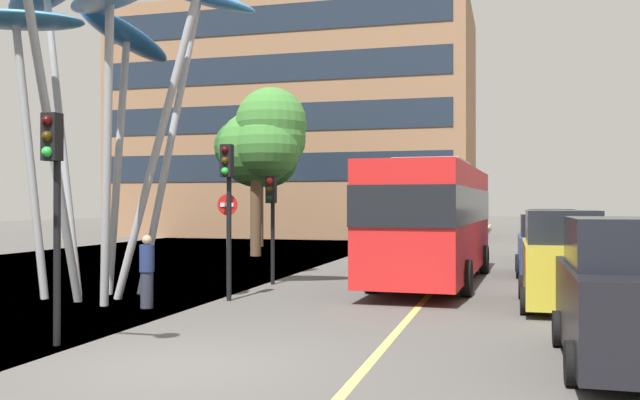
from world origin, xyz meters
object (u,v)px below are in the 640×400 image
(red_bus, at_px, (434,216))
(traffic_light_island_mid, at_px, (272,206))
(no_entry_sign, at_px, (228,226))
(car_parked_near, at_px, (631,297))
(traffic_light_kerb_far, at_px, (228,188))
(car_parked_far, at_px, (546,247))
(traffic_light_kerb_near, at_px, (54,178))
(leaf_sculpture, at_px, (113,13))
(car_parked_mid, at_px, (562,262))
(car_side_street, at_px, (551,237))
(pedestrian, at_px, (147,271))

(red_bus, relative_size, traffic_light_island_mid, 3.37)
(traffic_light_island_mid, relative_size, no_entry_sign, 1.20)
(traffic_light_island_mid, relative_size, car_parked_near, 0.75)
(traffic_light_kerb_far, bearing_deg, car_parked_far, 47.15)
(traffic_light_kerb_far, relative_size, no_entry_sign, 1.45)
(car_parked_far, bearing_deg, traffic_light_kerb_near, -120.98)
(leaf_sculpture, relative_size, car_parked_mid, 2.28)
(traffic_light_island_mid, height_order, car_parked_mid, traffic_light_island_mid)
(red_bus, distance_m, car_parked_mid, 5.57)
(car_parked_mid, relative_size, car_side_street, 0.99)
(traffic_light_kerb_near, height_order, car_parked_far, traffic_light_kerb_near)
(car_parked_far, bearing_deg, leaf_sculpture, -141.51)
(traffic_light_kerb_near, relative_size, traffic_light_kerb_far, 1.02)
(car_parked_far, relative_size, pedestrian, 2.41)
(car_parked_near, distance_m, pedestrian, 10.34)
(car_parked_near, bearing_deg, pedestrian, 160.90)
(traffic_light_island_mid, height_order, no_entry_sign, traffic_light_island_mid)
(traffic_light_kerb_far, distance_m, traffic_light_island_mid, 3.58)
(no_entry_sign, bearing_deg, traffic_light_island_mid, 47.74)
(red_bus, distance_m, car_parked_far, 4.78)
(traffic_light_island_mid, height_order, pedestrian, traffic_light_island_mid)
(car_parked_mid, relative_size, no_entry_sign, 1.58)
(car_parked_mid, bearing_deg, car_side_street, 87.83)
(no_entry_sign, bearing_deg, traffic_light_kerb_far, -67.39)
(traffic_light_kerb_far, bearing_deg, traffic_light_island_mid, 91.33)
(red_bus, height_order, traffic_light_kerb_far, traffic_light_kerb_far)
(traffic_light_kerb_near, distance_m, car_parked_far, 16.85)
(car_parked_near, relative_size, car_parked_far, 1.05)
(traffic_light_kerb_far, xyz_separation_m, car_parked_mid, (7.87, 1.04, -1.73))
(leaf_sculpture, distance_m, car_parked_far, 15.37)
(traffic_light_kerb_far, xyz_separation_m, pedestrian, (-1.35, -1.54, -1.94))
(car_parked_far, relative_size, car_side_street, 0.95)
(traffic_light_kerb_far, bearing_deg, traffic_light_kerb_near, -96.98)
(red_bus, bearing_deg, car_parked_near, -69.03)
(traffic_light_island_mid, xyz_separation_m, no_entry_sign, (-0.96, -1.05, -0.57))
(traffic_light_island_mid, bearing_deg, traffic_light_kerb_near, -93.85)
(leaf_sculpture, height_order, car_parked_far, leaf_sculpture)
(traffic_light_kerb_far, distance_m, car_parked_mid, 8.13)
(traffic_light_kerb_near, relative_size, traffic_light_island_mid, 1.22)
(traffic_light_island_mid, height_order, car_side_street, traffic_light_island_mid)
(traffic_light_kerb_near, distance_m, pedestrian, 4.78)
(car_parked_near, bearing_deg, leaf_sculpture, 157.66)
(leaf_sculpture, bearing_deg, car_parked_mid, 6.48)
(red_bus, xyz_separation_m, car_parked_far, (3.42, 3.17, -1.07))
(car_parked_far, height_order, car_side_street, car_side_street)
(red_bus, xyz_separation_m, no_entry_sign, (-5.52, -2.86, -0.25))
(car_parked_mid, distance_m, car_parked_far, 7.48)
(no_entry_sign, bearing_deg, red_bus, 27.36)
(car_parked_mid, height_order, car_parked_far, car_parked_mid)
(leaf_sculpture, relative_size, no_entry_sign, 3.60)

